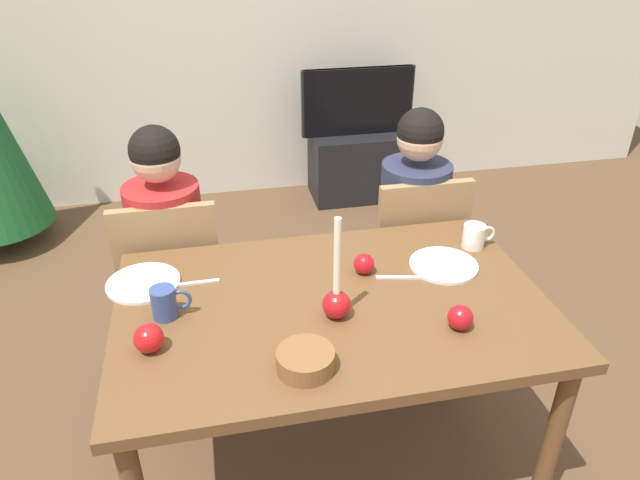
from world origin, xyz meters
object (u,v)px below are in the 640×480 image
object	(u,v)px
person_right_child	(411,239)
plate_right	(444,265)
mug_right	(475,236)
apple_by_left_plate	(149,338)
dining_table	(332,322)
candle_centerpiece	(337,298)
apple_by_right_mug	(364,264)
chair_left	(173,280)
tv	(358,102)
mug_left	(165,303)
person_left_child	(172,264)
plate_left	(143,283)
bowl_walnuts	(305,360)
tv_stand	(356,165)
chair_right	(412,253)
apple_near_candle	(460,317)

from	to	relation	value
person_right_child	plate_right	world-z (taller)	person_right_child
mug_right	apple_by_left_plate	world-z (taller)	mug_right
dining_table	mug_right	xyz separation A→B (m)	(0.60, 0.24, 0.13)
candle_centerpiece	apple_by_right_mug	bearing A→B (deg)	55.94
person_right_child	apple_by_left_plate	distance (m)	1.34
chair_left	apple_by_left_plate	world-z (taller)	chair_left
tv	mug_left	xyz separation A→B (m)	(-1.23, -2.27, 0.09)
person_left_child	mug_left	world-z (taller)	person_left_child
tv	plate_right	size ratio (longest dim) A/B	3.24
person_right_child	person_left_child	bearing A→B (deg)	180.00
plate_left	bowl_walnuts	distance (m)	0.70
tv_stand	chair_left	bearing A→B (deg)	-126.46
dining_table	tv_stand	bearing A→B (deg)	72.94
person_left_child	chair_right	bearing A→B (deg)	-1.76
chair_right	apple_by_right_mug	size ratio (longest dim) A/B	12.30
mug_left	dining_table	bearing A→B (deg)	-3.26
person_left_child	dining_table	bearing A→B (deg)	-49.59
tv	dining_table	bearing A→B (deg)	-107.05
person_left_child	apple_near_candle	xyz separation A→B (m)	(0.89, -0.85, 0.22)
chair_right	chair_left	bearing A→B (deg)	180.00
plate_right	bowl_walnuts	distance (m)	0.72
person_left_child	person_right_child	size ratio (longest dim) A/B	1.00
person_right_child	apple_near_candle	world-z (taller)	person_right_child
person_left_child	apple_by_left_plate	size ratio (longest dim) A/B	13.50
plate_right	mug_right	size ratio (longest dim) A/B	1.92
bowl_walnuts	candle_centerpiece	bearing A→B (deg)	57.18
apple_near_candle	apple_by_right_mug	bearing A→B (deg)	119.47
mug_right	apple_by_left_plate	distance (m)	1.23
plate_left	mug_left	xyz separation A→B (m)	(0.08, -0.20, 0.05)
candle_centerpiece	apple_near_candle	xyz separation A→B (m)	(0.35, -0.13, -0.03)
person_left_child	plate_left	world-z (taller)	person_left_child
tv_stand	mug_left	world-z (taller)	mug_left
apple_near_candle	chair_left	bearing A→B (deg)	137.49
dining_table	person_left_child	world-z (taller)	person_left_child
candle_centerpiece	mug_left	xyz separation A→B (m)	(-0.52, 0.11, -0.02)
chair_left	apple_by_left_plate	bearing A→B (deg)	-92.05
person_right_child	plate_left	world-z (taller)	person_right_child
mug_right	tv_stand	bearing A→B (deg)	87.16
candle_centerpiece	mug_left	bearing A→B (deg)	168.27
candle_centerpiece	mug_right	xyz separation A→B (m)	(0.61, 0.32, -0.03)
chair_right	plate_left	size ratio (longest dim) A/B	3.63
chair_right	apple_near_candle	distance (m)	0.88
chair_right	mug_left	world-z (taller)	chair_right
plate_left	apple_by_left_plate	xyz separation A→B (m)	(0.04, -0.35, 0.04)
mug_right	bowl_walnuts	size ratio (longest dim) A/B	0.78
chair_left	apple_near_candle	distance (m)	1.24
bowl_walnuts	apple_by_left_plate	xyz separation A→B (m)	(-0.43, 0.17, 0.01)
tv	candle_centerpiece	bearing A→B (deg)	-106.65
person_left_child	apple_by_left_plate	world-z (taller)	person_left_child
mug_left	bowl_walnuts	size ratio (longest dim) A/B	0.77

